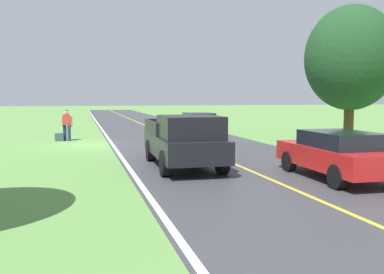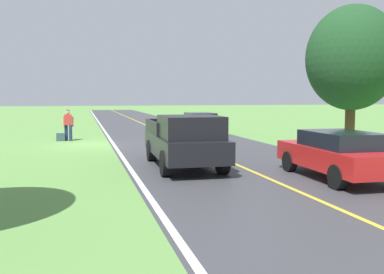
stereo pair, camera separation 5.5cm
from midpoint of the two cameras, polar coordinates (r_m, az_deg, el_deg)
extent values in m
plane|color=#609347|center=(22.24, -13.13, -1.01)|extent=(200.00, 200.00, 0.00)
cube|color=#3D3D42|center=(22.87, -0.88, -0.69)|extent=(7.95, 120.00, 0.00)
cube|color=silver|center=(22.29, -10.41, -0.93)|extent=(0.16, 117.60, 0.00)
cube|color=gold|center=(22.87, -0.88, -0.68)|extent=(0.14, 117.60, 0.00)
cylinder|color=navy|center=(24.44, -15.90, 0.53)|extent=(0.18, 0.18, 0.88)
cylinder|color=navy|center=(24.67, -16.44, 0.56)|extent=(0.18, 0.18, 0.88)
cube|color=red|center=(24.51, -16.22, 2.24)|extent=(0.42, 0.29, 0.58)
sphere|color=tan|center=(24.49, -16.24, 3.19)|extent=(0.23, 0.23, 0.23)
sphere|color=#4C564C|center=(24.49, -16.25, 3.36)|extent=(0.20, 0.20, 0.20)
cube|color=black|center=(24.71, -16.24, 2.33)|extent=(0.33, 0.22, 0.44)
cylinder|color=tan|center=(24.50, -15.60, 2.00)|extent=(0.10, 0.10, 0.58)
cylinder|color=tan|center=(24.49, -16.82, 1.97)|extent=(0.10, 0.10, 0.58)
cube|color=#384C56|center=(24.51, -17.13, -0.01)|extent=(0.47, 0.23, 0.44)
cube|color=black|center=(14.81, -1.10, -1.08)|extent=(2.13, 5.45, 0.70)
cube|color=black|center=(13.59, -0.07, 1.34)|extent=(1.89, 2.21, 0.72)
cube|color=black|center=(13.59, -0.07, 1.64)|extent=(1.71, 1.34, 0.43)
cube|color=black|center=(16.02, 1.38, 1.47)|extent=(0.18, 3.03, 0.45)
cube|color=black|center=(15.66, -5.30, 1.36)|extent=(0.18, 3.03, 0.45)
cube|color=black|center=(17.30, -2.89, 1.75)|extent=(1.84, 0.15, 0.45)
cylinder|color=black|center=(13.41, 4.23, -3.29)|extent=(0.32, 0.81, 0.80)
cylinder|color=black|center=(12.99, -3.39, -3.56)|extent=(0.32, 0.81, 0.80)
cylinder|color=black|center=(16.56, 0.83, -1.62)|extent=(0.32, 0.81, 0.80)
cylinder|color=black|center=(16.22, -5.36, -1.79)|extent=(0.32, 0.81, 0.80)
cylinder|color=brown|center=(20.00, 20.46, 1.59)|extent=(0.43, 0.43, 2.43)
ellipsoid|color=#1E4723|center=(20.04, 20.73, 9.89)|extent=(3.95, 3.95, 4.55)
cube|color=red|center=(13.38, 18.99, -2.55)|extent=(1.96, 4.45, 0.62)
cube|color=black|center=(13.15, 19.52, -0.33)|extent=(1.69, 2.42, 0.46)
cylinder|color=black|center=(14.22, 13.06, -3.20)|extent=(0.26, 0.67, 0.66)
cylinder|color=black|center=(15.04, 18.86, -2.89)|extent=(0.26, 0.67, 0.66)
cylinder|color=black|center=(11.81, 19.06, -5.10)|extent=(0.26, 0.67, 0.66)
cube|color=#66754C|center=(27.75, 1.05, 1.70)|extent=(1.89, 4.42, 0.62)
cube|color=black|center=(27.53, 1.16, 2.79)|extent=(1.65, 2.39, 0.46)
cylinder|color=black|center=(28.93, -1.28, 1.23)|extent=(0.25, 0.66, 0.66)
cylinder|color=black|center=(29.35, 1.94, 1.29)|extent=(0.25, 0.66, 0.66)
cylinder|color=black|center=(26.21, 0.06, 0.80)|extent=(0.25, 0.66, 0.66)
cylinder|color=black|center=(26.67, 3.58, 0.87)|extent=(0.25, 0.66, 0.66)
camera|label=1|loc=(0.03, -89.85, 0.01)|focal=39.80mm
camera|label=2|loc=(0.03, 90.15, -0.01)|focal=39.80mm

